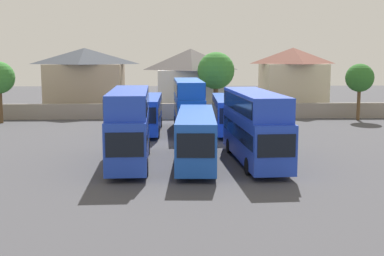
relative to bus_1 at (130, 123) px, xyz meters
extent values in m
plane|color=#424247|center=(4.38, 18.00, -2.85)|extent=(140.00, 140.00, 0.00)
cube|color=gray|center=(4.38, 24.70, -1.95)|extent=(56.00, 0.50, 1.80)
cube|color=blue|center=(0.00, -0.09, -0.91)|extent=(2.85, 11.27, 3.18)
cube|color=black|center=(0.18, -5.71, -0.53)|extent=(2.20, 0.15, 1.43)
cube|color=black|center=(0.00, -0.09, -0.53)|extent=(2.86, 10.37, 1.00)
cube|color=blue|center=(-0.01, 0.18, 1.45)|extent=(2.79, 10.71, 1.54)
cube|color=black|center=(-0.01, 0.18, 1.45)|extent=(2.86, 10.15, 1.07)
cylinder|color=black|center=(1.26, -3.53, -2.30)|extent=(0.33, 1.11, 1.10)
cylinder|color=black|center=(-1.04, -3.60, -2.30)|extent=(0.33, 1.11, 1.10)
cylinder|color=black|center=(1.04, 3.41, -2.30)|extent=(0.33, 1.11, 1.10)
cylinder|color=black|center=(-1.26, 3.34, -2.30)|extent=(0.33, 1.11, 1.10)
cube|color=blue|center=(4.55, -0.02, -0.93)|extent=(3.05, 12.01, 3.14)
cube|color=black|center=(4.25, -5.98, -0.55)|extent=(2.17, 0.19, 1.41)
cube|color=black|center=(4.55, -0.02, -0.55)|extent=(3.04, 11.06, 0.99)
cylinder|color=black|center=(5.50, -3.76, -2.30)|extent=(0.35, 1.11, 1.10)
cylinder|color=black|center=(3.23, -3.65, -2.30)|extent=(0.35, 1.11, 1.10)
cylinder|color=black|center=(5.86, 3.61, -2.30)|extent=(0.35, 1.11, 1.10)
cylinder|color=black|center=(3.59, 3.72, -2.30)|extent=(0.35, 1.11, 1.10)
cube|color=blue|center=(8.62, 0.05, -0.99)|extent=(3.21, 11.80, 3.02)
cube|color=black|center=(8.94, -5.80, -0.63)|extent=(2.26, 0.20, 1.36)
cube|color=black|center=(8.62, 0.05, -0.63)|extent=(3.19, 10.87, 0.95)
cube|color=blue|center=(8.60, 0.34, 1.29)|extent=(3.12, 11.21, 1.53)
cube|color=black|center=(8.60, 0.34, 1.29)|extent=(3.18, 10.64, 1.07)
cylinder|color=black|center=(9.99, -3.50, -2.30)|extent=(0.36, 1.11, 1.10)
cylinder|color=black|center=(7.64, -3.63, -2.30)|extent=(0.36, 1.11, 1.10)
cylinder|color=black|center=(9.59, 3.73, -2.30)|extent=(0.36, 1.11, 1.10)
cylinder|color=black|center=(7.24, 3.60, -2.30)|extent=(0.36, 1.11, 1.10)
cube|color=blue|center=(0.52, 14.40, -0.95)|extent=(2.51, 11.12, 3.10)
cube|color=black|center=(0.47, 8.83, -0.58)|extent=(2.11, 0.10, 1.39)
cube|color=black|center=(0.52, 14.40, -0.58)|extent=(2.54, 10.23, 0.97)
cylinder|color=black|center=(1.59, 10.95, -2.30)|extent=(0.31, 1.10, 1.10)
cylinder|color=black|center=(-0.62, 10.97, -2.30)|extent=(0.31, 1.10, 1.10)
cylinder|color=black|center=(1.66, 17.83, -2.30)|extent=(0.31, 1.10, 1.10)
cylinder|color=black|center=(-0.55, 17.85, -2.30)|extent=(0.31, 1.10, 1.10)
cube|color=blue|center=(4.49, 14.95, -0.95)|extent=(2.80, 11.14, 3.10)
cube|color=black|center=(4.62, 9.39, -0.57)|extent=(2.23, 0.14, 1.40)
cube|color=black|center=(4.49, 14.95, -0.57)|extent=(2.82, 10.26, 0.98)
cube|color=blue|center=(4.48, 15.23, 1.38)|extent=(2.74, 10.59, 1.55)
cube|color=black|center=(4.48, 15.23, 1.38)|extent=(2.81, 10.03, 1.09)
cylinder|color=black|center=(5.73, 11.55, -2.30)|extent=(0.33, 1.11, 1.10)
cylinder|color=black|center=(3.41, 11.49, -2.30)|extent=(0.33, 1.11, 1.10)
cylinder|color=black|center=(5.56, 18.41, -2.30)|extent=(0.33, 1.11, 1.10)
cylinder|color=black|center=(3.24, 18.36, -2.30)|extent=(0.33, 1.11, 1.10)
cube|color=blue|center=(8.26, 14.44, -0.99)|extent=(2.88, 11.67, 3.01)
cube|color=black|center=(8.05, 8.63, -0.63)|extent=(2.17, 0.16, 1.36)
cube|color=black|center=(8.26, 14.44, -0.63)|extent=(2.89, 10.74, 0.95)
cylinder|color=black|center=(9.26, 10.81, -2.30)|extent=(0.34, 1.11, 1.10)
cylinder|color=black|center=(6.99, 10.89, -2.30)|extent=(0.34, 1.11, 1.10)
cylinder|color=black|center=(9.52, 17.99, -2.30)|extent=(0.34, 1.11, 1.10)
cylinder|color=black|center=(7.25, 18.07, -2.30)|extent=(0.34, 1.11, 1.10)
cube|color=tan|center=(-8.35, 31.84, 0.28)|extent=(9.63, 6.33, 6.26)
pyramid|color=#3D424C|center=(-8.35, 31.84, 4.43)|extent=(10.11, 6.65, 2.05)
cube|color=silver|center=(5.33, 32.97, -0.12)|extent=(8.48, 7.64, 5.48)
pyramid|color=#514C4C|center=(5.33, 32.97, 4.00)|extent=(8.91, 8.02, 2.76)
cube|color=beige|center=(18.90, 32.87, 0.29)|extent=(7.80, 7.92, 6.28)
pyramid|color=brown|center=(18.90, 32.87, 4.47)|extent=(8.19, 8.31, 2.09)
cylinder|color=brown|center=(24.22, 22.70, -0.99)|extent=(0.39, 0.39, 3.73)
sphere|color=#2D6B28|center=(24.22, 22.70, 2.00)|extent=(3.21, 3.21, 3.21)
cylinder|color=brown|center=(-16.00, 21.70, -0.98)|extent=(0.59, 0.59, 3.75)
cylinder|color=brown|center=(8.21, 27.20, -0.87)|extent=(0.60, 0.60, 3.97)
sphere|color=#387F33|center=(8.21, 27.20, 2.69)|extent=(4.49, 4.49, 4.49)
camera|label=1|loc=(2.96, -34.49, 4.59)|focal=47.60mm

